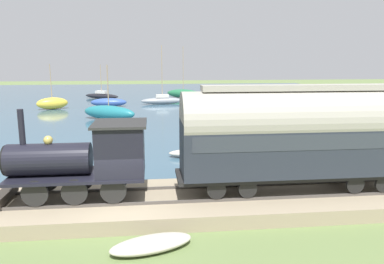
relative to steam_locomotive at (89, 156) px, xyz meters
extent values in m
plane|color=#607542|center=(-1.00, -1.28, -2.39)|extent=(200.00, 200.00, 0.00)
cube|color=#38566B|center=(42.61, -1.28, -2.39)|extent=(80.00, 80.00, 0.01)
cube|color=gray|center=(0.00, -1.28, -2.10)|extent=(4.62, 56.00, 0.58)
cube|color=#4C4742|center=(-0.86, -1.28, -1.76)|extent=(0.07, 54.88, 0.12)
cube|color=#4C4742|center=(0.86, -1.28, -1.76)|extent=(0.07, 54.88, 0.12)
cylinder|color=black|center=(-0.86, -1.00, -1.19)|extent=(0.12, 1.01, 1.01)
cylinder|color=black|center=(0.86, -1.00, -1.19)|extent=(0.12, 1.01, 1.01)
cylinder|color=black|center=(-0.86, 0.47, -1.19)|extent=(0.12, 1.01, 1.01)
cylinder|color=black|center=(0.86, 0.47, -1.19)|extent=(0.12, 1.01, 1.01)
cylinder|color=black|center=(-0.86, 1.93, -1.19)|extent=(0.12, 1.01, 1.01)
cylinder|color=black|center=(0.86, 1.93, -1.19)|extent=(0.12, 1.01, 1.01)
cube|color=black|center=(0.00, 0.47, -0.78)|extent=(2.22, 5.33, 0.12)
cylinder|color=black|center=(0.00, 1.53, -0.08)|extent=(1.27, 3.20, 1.27)
cylinder|color=black|center=(0.00, 3.17, -0.08)|extent=(1.21, 0.08, 1.21)
cylinder|color=black|center=(0.00, 2.49, 1.24)|extent=(0.24, 0.24, 1.38)
sphere|color=tan|center=(0.00, 1.53, 0.69)|extent=(0.36, 0.36, 0.36)
cube|color=black|center=(0.00, -1.27, 0.27)|extent=(2.12, 1.87, 1.97)
cube|color=#282828|center=(0.00, -1.27, 1.30)|extent=(2.32, 2.11, 0.10)
cube|color=#2D2823|center=(0.00, 3.38, -1.52)|extent=(2.02, 0.44, 0.32)
cylinder|color=black|center=(-0.86, -12.19, -1.32)|extent=(0.12, 0.76, 0.76)
cylinder|color=black|center=(0.86, -12.19, -1.32)|extent=(0.12, 0.76, 0.76)
cylinder|color=black|center=(-0.86, -10.92, -1.32)|extent=(0.12, 0.76, 0.76)
cylinder|color=black|center=(0.86, -10.92, -1.32)|extent=(0.12, 0.76, 0.76)
cylinder|color=black|center=(-0.86, -6.33, -1.32)|extent=(0.12, 0.76, 0.76)
cylinder|color=black|center=(0.86, -6.33, -1.32)|extent=(0.12, 0.76, 0.76)
cylinder|color=black|center=(-0.86, -5.05, -1.32)|extent=(0.12, 0.76, 0.76)
cylinder|color=black|center=(0.86, -5.05, -1.32)|extent=(0.12, 0.76, 0.76)
cube|color=black|center=(0.00, -8.62, -1.01)|extent=(2.07, 10.19, 0.16)
cube|color=#232833|center=(0.00, -8.62, 0.21)|extent=(2.30, 9.79, 2.27)
cube|color=#2D333D|center=(0.00, -8.62, 0.60)|extent=(2.33, 9.17, 0.64)
cylinder|color=gray|center=(0.00, -8.62, 1.34)|extent=(2.42, 9.79, 2.42)
cube|color=gray|center=(0.00, -8.62, 2.67)|extent=(0.81, 8.15, 0.24)
ellipsoid|color=gray|center=(38.00, -4.14, -1.93)|extent=(1.62, 6.12, 0.91)
cylinder|color=#9E8460|center=(38.00, -4.14, 2.14)|extent=(0.10, 0.10, 7.24)
cube|color=silver|center=(38.00, -4.14, -1.25)|extent=(0.82, 1.86, 0.45)
ellipsoid|color=gold|center=(33.92, 9.90, -1.64)|extent=(3.03, 4.15, 1.49)
cylinder|color=#9E8460|center=(33.92, 9.90, 1.19)|extent=(0.10, 0.10, 4.17)
ellipsoid|color=#236B42|center=(46.45, -7.85, -1.68)|extent=(4.32, 5.82, 1.40)
cylinder|color=#9E8460|center=(46.45, -7.85, 2.45)|extent=(0.10, 0.10, 6.86)
ellipsoid|color=#335199|center=(35.89, 3.09, -1.82)|extent=(1.83, 4.84, 1.13)
cylinder|color=#9E8460|center=(35.89, 3.09, 0.95)|extent=(0.10, 0.10, 4.41)
ellipsoid|color=black|center=(46.51, 5.34, -1.97)|extent=(4.53, 6.19, 0.83)
cylinder|color=#9E8460|center=(46.51, 5.34, 0.73)|extent=(0.10, 0.10, 4.58)
cube|color=silver|center=(46.51, 5.34, -1.33)|extent=(1.71, 2.08, 0.45)
ellipsoid|color=#1E707A|center=(24.50, 1.86, -1.63)|extent=(4.76, 6.27, 1.50)
cylinder|color=#9E8460|center=(24.50, 1.86, 1.20)|extent=(0.10, 0.10, 4.17)
ellipsoid|color=beige|center=(10.56, 5.17, -2.17)|extent=(1.23, 2.60, 0.43)
ellipsoid|color=#B7B2A3|center=(8.40, -5.02, -2.14)|extent=(1.19, 2.91, 0.49)
ellipsoid|color=silver|center=(11.13, 0.74, -2.18)|extent=(1.50, 1.97, 0.40)
ellipsoid|color=beige|center=(3.93, -7.00, -2.23)|extent=(2.03, 2.23, 0.30)
ellipsoid|color=#B7B2A3|center=(-3.42, -2.44, -2.17)|extent=(1.88, 3.00, 0.44)
camera|label=1|loc=(-14.89, -2.51, 3.80)|focal=35.00mm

